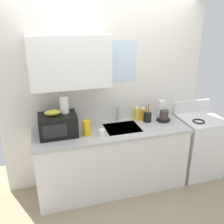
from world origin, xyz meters
TOP-DOWN VIEW (x-y plane):
  - kitchen_wall_assembly at (-0.10, 0.31)m, footprint 2.81×0.42m
  - counter_unit at (0.00, 0.00)m, footprint 2.04×0.63m
  - sink_faucet at (0.15, 0.24)m, footprint 0.03×0.03m
  - stove_range at (1.36, 0.00)m, footprint 0.60×0.60m
  - microwave at (-0.68, 0.05)m, footprint 0.46×0.35m
  - banana_bunch at (-0.73, 0.05)m, footprint 0.20×0.11m
  - paper_towel_roll at (-0.58, 0.10)m, footprint 0.11×0.11m
  - coffee_maker at (0.78, 0.11)m, footprint 0.19×0.21m
  - dish_soap_bottle_yellow at (0.43, 0.21)m, footprint 0.07×0.07m
  - dish_soap_bottle_orange at (0.51, 0.18)m, footprint 0.07×0.07m
  - cereal_canister at (-0.34, -0.05)m, footprint 0.10×0.10m
  - mug_white at (-0.17, -0.14)m, footprint 0.08×0.08m
  - utensil_crock at (0.55, 0.12)m, footprint 0.11×0.11m

SIDE VIEW (x-z plane):
  - stove_range at x=1.36m, z-range -0.08..1.00m
  - counter_unit at x=0.00m, z-range 0.01..0.91m
  - mug_white at x=-0.17m, z-range 0.90..0.99m
  - utensil_crock at x=0.55m, z-range 0.83..1.11m
  - cereal_canister at x=-0.34m, z-range 0.90..1.09m
  - dish_soap_bottle_orange at x=0.51m, z-range 0.89..1.10m
  - dish_soap_bottle_yellow at x=0.43m, z-range 0.89..1.11m
  - coffee_maker at x=0.78m, z-range 0.86..1.14m
  - sink_faucet at x=0.15m, z-range 0.90..1.12m
  - microwave at x=-0.68m, z-range 0.90..1.17m
  - banana_bunch at x=-0.73m, z-range 1.17..1.24m
  - paper_towel_roll at x=-0.58m, z-range 1.17..1.39m
  - kitchen_wall_assembly at x=-0.10m, z-range 0.12..2.62m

